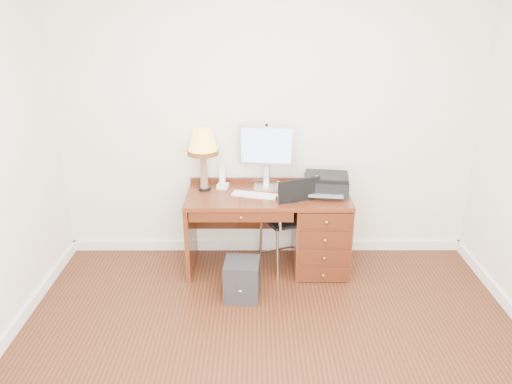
{
  "coord_description": "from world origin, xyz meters",
  "views": [
    {
      "loc": [
        -0.12,
        -2.88,
        2.43
      ],
      "look_at": [
        -0.11,
        1.2,
        0.85
      ],
      "focal_mm": 35.0,
      "sensor_mm": 36.0,
      "label": 1
    }
  ],
  "objects_px": {
    "chair": "(288,213)",
    "monitor": "(266,149)",
    "leg_lamp": "(203,146)",
    "printer": "(326,184)",
    "phone": "(223,182)",
    "equipment_box": "(242,279)",
    "desk": "(302,227)"
  },
  "relations": [
    {
      "from": "monitor",
      "to": "chair",
      "type": "distance_m",
      "value": 0.63
    },
    {
      "from": "chair",
      "to": "equipment_box",
      "type": "xyz_separation_m",
      "value": [
        -0.42,
        -0.5,
        -0.41
      ]
    },
    {
      "from": "printer",
      "to": "equipment_box",
      "type": "bearing_deg",
      "value": -136.22
    },
    {
      "from": "printer",
      "to": "chair",
      "type": "height_order",
      "value": "chair"
    },
    {
      "from": "desk",
      "to": "chair",
      "type": "bearing_deg",
      "value": -162.28
    },
    {
      "from": "desk",
      "to": "printer",
      "type": "distance_m",
      "value": 0.48
    },
    {
      "from": "chair",
      "to": "equipment_box",
      "type": "height_order",
      "value": "chair"
    },
    {
      "from": "phone",
      "to": "equipment_box",
      "type": "height_order",
      "value": "phone"
    },
    {
      "from": "phone",
      "to": "chair",
      "type": "xyz_separation_m",
      "value": [
        0.61,
        -0.2,
        -0.23
      ]
    },
    {
      "from": "phone",
      "to": "chair",
      "type": "bearing_deg",
      "value": -5.21
    },
    {
      "from": "desk",
      "to": "phone",
      "type": "distance_m",
      "value": 0.86
    },
    {
      "from": "printer",
      "to": "phone",
      "type": "height_order",
      "value": "phone"
    },
    {
      "from": "monitor",
      "to": "equipment_box",
      "type": "height_order",
      "value": "monitor"
    },
    {
      "from": "monitor",
      "to": "desk",
      "type": "bearing_deg",
      "value": -23.66
    },
    {
      "from": "printer",
      "to": "leg_lamp",
      "type": "xyz_separation_m",
      "value": [
        -1.13,
        0.09,
        0.34
      ]
    },
    {
      "from": "printer",
      "to": "chair",
      "type": "distance_m",
      "value": 0.44
    },
    {
      "from": "desk",
      "to": "phone",
      "type": "xyz_separation_m",
      "value": [
        -0.75,
        0.16,
        0.4
      ]
    },
    {
      "from": "desk",
      "to": "printer",
      "type": "xyz_separation_m",
      "value": [
        0.21,
        0.03,
        0.43
      ]
    },
    {
      "from": "leg_lamp",
      "to": "chair",
      "type": "relative_size",
      "value": 0.62
    },
    {
      "from": "equipment_box",
      "to": "monitor",
      "type": "bearing_deg",
      "value": 77.88
    },
    {
      "from": "leg_lamp",
      "to": "chair",
      "type": "bearing_deg",
      "value": -11.41
    },
    {
      "from": "chair",
      "to": "equipment_box",
      "type": "relative_size",
      "value": 2.78
    },
    {
      "from": "chair",
      "to": "monitor",
      "type": "bearing_deg",
      "value": 105.75
    },
    {
      "from": "monitor",
      "to": "leg_lamp",
      "type": "bearing_deg",
      "value": -161.56
    },
    {
      "from": "leg_lamp",
      "to": "chair",
      "type": "xyz_separation_m",
      "value": [
        0.78,
        -0.16,
        -0.6
      ]
    },
    {
      "from": "leg_lamp",
      "to": "phone",
      "type": "bearing_deg",
      "value": 14.11
    },
    {
      "from": "desk",
      "to": "phone",
      "type": "height_order",
      "value": "phone"
    },
    {
      "from": "desk",
      "to": "printer",
      "type": "relative_size",
      "value": 3.36
    },
    {
      "from": "leg_lamp",
      "to": "chair",
      "type": "height_order",
      "value": "leg_lamp"
    },
    {
      "from": "monitor",
      "to": "leg_lamp",
      "type": "relative_size",
      "value": 1.0
    },
    {
      "from": "leg_lamp",
      "to": "equipment_box",
      "type": "distance_m",
      "value": 1.26
    },
    {
      "from": "monitor",
      "to": "printer",
      "type": "xyz_separation_m",
      "value": [
        0.55,
        -0.19,
        -0.28
      ]
    }
  ]
}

